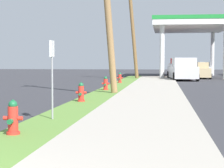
{
  "coord_description": "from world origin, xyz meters",
  "views": [
    {
      "loc": [
        3.62,
        -4.05,
        1.69
      ],
      "look_at": [
        1.26,
        15.06,
        0.63
      ],
      "focal_mm": 66.92,
      "sensor_mm": 36.0,
      "label": 1
    }
  ],
  "objects_px": {
    "truck_red_at_far_bay": "(179,68)",
    "fire_hydrant_fourth": "(120,78)",
    "fire_hydrant_third": "(106,84)",
    "street_sign_post": "(52,63)",
    "fire_hydrant_second": "(81,93)",
    "car_white_by_near_pump": "(204,69)",
    "fire_hydrant_nearest": "(13,119)",
    "utility_pole_background": "(133,30)",
    "truck_navy_at_forecourt": "(187,68)",
    "car_tan_by_far_pump": "(199,71)",
    "truck_silver_on_apron": "(182,70)"
  },
  "relations": [
    {
      "from": "fire_hydrant_nearest",
      "to": "car_tan_by_far_pump",
      "type": "distance_m",
      "value": 33.19
    },
    {
      "from": "fire_hydrant_nearest",
      "to": "fire_hydrant_second",
      "type": "distance_m",
      "value": 7.32
    },
    {
      "from": "utility_pole_background",
      "to": "truck_silver_on_apron",
      "type": "distance_m",
      "value": 5.78
    },
    {
      "from": "fire_hydrant_second",
      "to": "car_white_by_near_pump",
      "type": "relative_size",
      "value": 0.17
    },
    {
      "from": "fire_hydrant_third",
      "to": "car_white_by_near_pump",
      "type": "relative_size",
      "value": 0.17
    },
    {
      "from": "fire_hydrant_fourth",
      "to": "car_white_by_near_pump",
      "type": "bearing_deg",
      "value": 69.78
    },
    {
      "from": "fire_hydrant_nearest",
      "to": "fire_hydrant_third",
      "type": "distance_m",
      "value": 13.84
    },
    {
      "from": "fire_hydrant_third",
      "to": "truck_navy_at_forecourt",
      "type": "distance_m",
      "value": 26.09
    },
    {
      "from": "fire_hydrant_fourth",
      "to": "truck_silver_on_apron",
      "type": "bearing_deg",
      "value": 56.1
    },
    {
      "from": "fire_hydrant_second",
      "to": "truck_navy_at_forecourt",
      "type": "height_order",
      "value": "truck_navy_at_forecourt"
    },
    {
      "from": "utility_pole_background",
      "to": "truck_navy_at_forecourt",
      "type": "xyz_separation_m",
      "value": [
        5.44,
        9.82,
        -3.59
      ]
    },
    {
      "from": "car_tan_by_far_pump",
      "to": "truck_navy_at_forecourt",
      "type": "height_order",
      "value": "truck_navy_at_forecourt"
    },
    {
      "from": "utility_pole_background",
      "to": "car_white_by_near_pump",
      "type": "xyz_separation_m",
      "value": [
        7.61,
        13.56,
        -3.78
      ]
    },
    {
      "from": "fire_hydrant_second",
      "to": "car_tan_by_far_pump",
      "type": "height_order",
      "value": "car_tan_by_far_pump"
    },
    {
      "from": "truck_silver_on_apron",
      "to": "truck_red_at_far_bay",
      "type": "xyz_separation_m",
      "value": [
        -0.02,
        7.03,
        0.0
      ]
    },
    {
      "from": "truck_red_at_far_bay",
      "to": "fire_hydrant_fourth",
      "type": "bearing_deg",
      "value": -108.6
    },
    {
      "from": "car_tan_by_far_pump",
      "to": "fire_hydrant_fourth",
      "type": "bearing_deg",
      "value": -120.39
    },
    {
      "from": "fire_hydrant_third",
      "to": "utility_pole_background",
      "type": "bearing_deg",
      "value": 88.76
    },
    {
      "from": "fire_hydrant_fourth",
      "to": "fire_hydrant_nearest",
      "type": "bearing_deg",
      "value": -90.17
    },
    {
      "from": "street_sign_post",
      "to": "truck_navy_at_forecourt",
      "type": "xyz_separation_m",
      "value": [
        5.64,
        36.87,
        -0.72
      ]
    },
    {
      "from": "fire_hydrant_second",
      "to": "car_tan_by_far_pump",
      "type": "xyz_separation_m",
      "value": [
        6.55,
        25.21,
        0.28
      ]
    },
    {
      "from": "fire_hydrant_third",
      "to": "street_sign_post",
      "type": "distance_m",
      "value": 11.5
    },
    {
      "from": "fire_hydrant_nearest",
      "to": "car_tan_by_far_pump",
      "type": "height_order",
      "value": "car_tan_by_far_pump"
    },
    {
      "from": "car_white_by_near_pump",
      "to": "car_tan_by_far_pump",
      "type": "xyz_separation_m",
      "value": [
        -1.44,
        -10.5,
        0.0
      ]
    },
    {
      "from": "fire_hydrant_nearest",
      "to": "utility_pole_background",
      "type": "bearing_deg",
      "value": 89.2
    },
    {
      "from": "fire_hydrant_third",
      "to": "truck_navy_at_forecourt",
      "type": "height_order",
      "value": "truck_navy_at_forecourt"
    },
    {
      "from": "street_sign_post",
      "to": "fire_hydrant_third",
      "type": "bearing_deg",
      "value": 90.69
    },
    {
      "from": "fire_hydrant_fourth",
      "to": "car_white_by_near_pump",
      "type": "distance_m",
      "value": 23.03
    },
    {
      "from": "fire_hydrant_second",
      "to": "fire_hydrant_nearest",
      "type": "bearing_deg",
      "value": -90.18
    },
    {
      "from": "car_white_by_near_pump",
      "to": "fire_hydrant_fourth",
      "type": "bearing_deg",
      "value": -110.22
    },
    {
      "from": "street_sign_post",
      "to": "car_tan_by_far_pump",
      "type": "relative_size",
      "value": 0.47
    },
    {
      "from": "car_tan_by_far_pump",
      "to": "fire_hydrant_second",
      "type": "bearing_deg",
      "value": -104.57
    },
    {
      "from": "truck_navy_at_forecourt",
      "to": "truck_red_at_far_bay",
      "type": "height_order",
      "value": "same"
    },
    {
      "from": "fire_hydrant_fourth",
      "to": "fire_hydrant_third",
      "type": "bearing_deg",
      "value": -89.91
    },
    {
      "from": "fire_hydrant_nearest",
      "to": "fire_hydrant_fourth",
      "type": "distance_m",
      "value": 21.42
    },
    {
      "from": "fire_hydrant_third",
      "to": "car_tan_by_far_pump",
      "type": "relative_size",
      "value": 0.16
    },
    {
      "from": "fire_hydrant_third",
      "to": "street_sign_post",
      "type": "bearing_deg",
      "value": -89.31
    },
    {
      "from": "truck_navy_at_forecourt",
      "to": "truck_silver_on_apron",
      "type": "relative_size",
      "value": 0.97
    },
    {
      "from": "fire_hydrant_third",
      "to": "truck_red_at_far_bay",
      "type": "distance_m",
      "value": 22.24
    },
    {
      "from": "fire_hydrant_nearest",
      "to": "truck_silver_on_apron",
      "type": "distance_m",
      "value": 28.95
    },
    {
      "from": "car_tan_by_far_pump",
      "to": "truck_silver_on_apron",
      "type": "height_order",
      "value": "truck_silver_on_apron"
    },
    {
      "from": "utility_pole_background",
      "to": "car_white_by_near_pump",
      "type": "height_order",
      "value": "utility_pole_background"
    },
    {
      "from": "fire_hydrant_second",
      "to": "street_sign_post",
      "type": "height_order",
      "value": "street_sign_post"
    },
    {
      "from": "utility_pole_background",
      "to": "street_sign_post",
      "type": "distance_m",
      "value": 27.21
    },
    {
      "from": "fire_hydrant_fourth",
      "to": "street_sign_post",
      "type": "distance_m",
      "value": 19.05
    },
    {
      "from": "street_sign_post",
      "to": "truck_red_at_far_bay",
      "type": "xyz_separation_m",
      "value": [
        4.61,
        33.16,
        -0.72
      ]
    },
    {
      "from": "fire_hydrant_nearest",
      "to": "car_tan_by_far_pump",
      "type": "relative_size",
      "value": 0.16
    },
    {
      "from": "fire_hydrant_fourth",
      "to": "truck_red_at_far_bay",
      "type": "distance_m",
      "value": 14.94
    },
    {
      "from": "fire_hydrant_nearest",
      "to": "fire_hydrant_fourth",
      "type": "relative_size",
      "value": 1.0
    },
    {
      "from": "fire_hydrant_fourth",
      "to": "truck_red_at_far_bay",
      "type": "bearing_deg",
      "value": 71.4
    }
  ]
}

